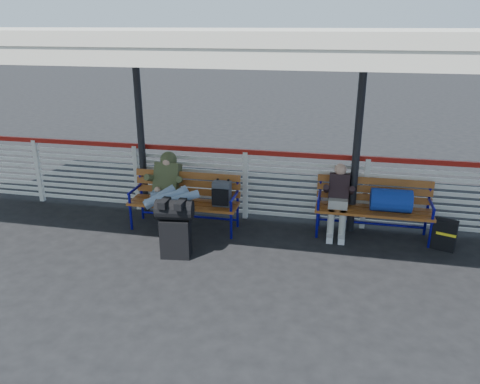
% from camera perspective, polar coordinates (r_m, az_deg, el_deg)
% --- Properties ---
extents(ground, '(60.00, 60.00, 0.00)m').
position_cam_1_polar(ground, '(6.60, -2.71, -9.46)').
color(ground, black).
rests_on(ground, ground).
extents(fence, '(12.08, 0.08, 1.24)m').
position_cam_1_polar(fence, '(8.03, 0.67, 1.20)').
color(fence, silver).
rests_on(fence, ground).
extents(canopy, '(12.60, 3.60, 3.16)m').
position_cam_1_polar(canopy, '(6.60, -1.14, 18.21)').
color(canopy, silver).
rests_on(canopy, ground).
extents(luggage_stack, '(0.57, 0.36, 0.88)m').
position_cam_1_polar(luggage_stack, '(6.81, -7.91, -4.16)').
color(luggage_stack, black).
rests_on(luggage_stack, ground).
extents(bench_left, '(1.80, 0.56, 0.92)m').
position_cam_1_polar(bench_left, '(7.70, -5.71, -0.41)').
color(bench_left, '#AA5421').
rests_on(bench_left, ground).
extents(bench_right, '(1.80, 0.56, 0.92)m').
position_cam_1_polar(bench_right, '(7.66, 17.02, -1.11)').
color(bench_right, '#AA5421').
rests_on(bench_right, ground).
extents(traveler_man, '(0.94, 1.64, 0.77)m').
position_cam_1_polar(traveler_man, '(7.43, -8.72, -0.08)').
color(traveler_man, '#8296AF').
rests_on(traveler_man, ground).
extents(companion_person, '(0.32, 0.66, 1.15)m').
position_cam_1_polar(companion_person, '(7.59, 11.89, -0.88)').
color(companion_person, '#AAA69A').
rests_on(companion_person, ground).
extents(suitcase_side, '(0.38, 0.30, 0.47)m').
position_cam_1_polar(suitcase_side, '(7.71, 23.65, -4.79)').
color(suitcase_side, black).
rests_on(suitcase_side, ground).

